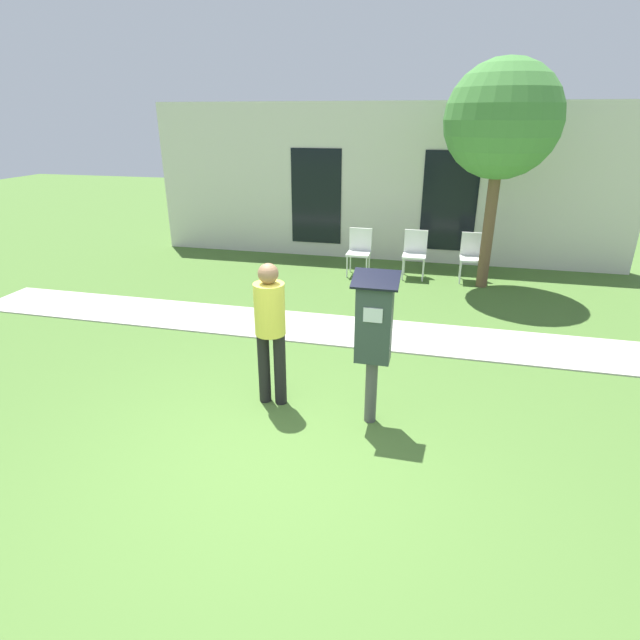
{
  "coord_description": "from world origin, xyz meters",
  "views": [
    {
      "loc": [
        1.24,
        -3.55,
        2.94
      ],
      "look_at": [
        0.17,
        0.9,
        1.05
      ],
      "focal_mm": 28.0,
      "sensor_mm": 36.0,
      "label": 1
    }
  ],
  "objects_px": {
    "person_standing": "(270,324)",
    "outdoor_chair_middle": "(415,250)",
    "outdoor_chair_left": "(359,248)",
    "outdoor_chair_right": "(472,253)",
    "parking_meter": "(374,330)"
  },
  "relations": [
    {
      "from": "outdoor_chair_left",
      "to": "outdoor_chair_middle",
      "type": "relative_size",
      "value": 1.0
    },
    {
      "from": "outdoor_chair_middle",
      "to": "outdoor_chair_right",
      "type": "bearing_deg",
      "value": -9.65
    },
    {
      "from": "parking_meter",
      "to": "outdoor_chair_left",
      "type": "xyz_separation_m",
      "value": [
        -0.96,
        5.08,
        -0.49
      ]
    },
    {
      "from": "outdoor_chair_left",
      "to": "outdoor_chair_middle",
      "type": "height_order",
      "value": "same"
    },
    {
      "from": "parking_meter",
      "to": "outdoor_chair_right",
      "type": "height_order",
      "value": "parking_meter"
    },
    {
      "from": "outdoor_chair_middle",
      "to": "outdoor_chair_right",
      "type": "xyz_separation_m",
      "value": [
        1.07,
        0.02,
        0.0
      ]
    },
    {
      "from": "parking_meter",
      "to": "outdoor_chair_left",
      "type": "distance_m",
      "value": 5.19
    },
    {
      "from": "person_standing",
      "to": "outdoor_chair_left",
      "type": "xyz_separation_m",
      "value": [
        0.14,
        4.96,
        -0.4
      ]
    },
    {
      "from": "parking_meter",
      "to": "outdoor_chair_middle",
      "type": "relative_size",
      "value": 1.77
    },
    {
      "from": "outdoor_chair_left",
      "to": "outdoor_chair_middle",
      "type": "xyz_separation_m",
      "value": [
        1.07,
        0.08,
        0.0
      ]
    },
    {
      "from": "parking_meter",
      "to": "outdoor_chair_right",
      "type": "relative_size",
      "value": 1.77
    },
    {
      "from": "outdoor_chair_left",
      "to": "outdoor_chair_right",
      "type": "distance_m",
      "value": 2.14
    },
    {
      "from": "person_standing",
      "to": "outdoor_chair_middle",
      "type": "xyz_separation_m",
      "value": [
        1.2,
        5.04,
        -0.4
      ]
    },
    {
      "from": "person_standing",
      "to": "outdoor_chair_right",
      "type": "height_order",
      "value": "person_standing"
    },
    {
      "from": "outdoor_chair_right",
      "to": "parking_meter",
      "type": "bearing_deg",
      "value": -91.4
    }
  ]
}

